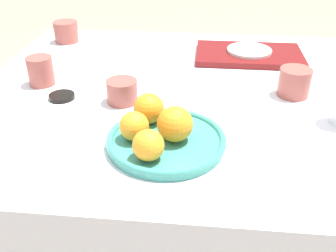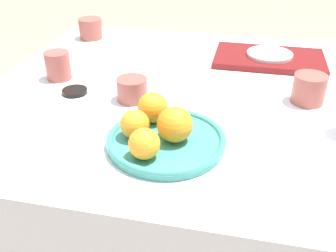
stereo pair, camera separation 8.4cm
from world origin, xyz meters
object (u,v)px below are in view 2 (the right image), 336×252
Objects in this scene: orange_0 at (175,124)px; orange_3 at (144,144)px; fruit_platter at (168,140)px; cup_0 at (58,65)px; cup_2 at (132,89)px; cup_1 at (309,88)px; side_plate at (270,54)px; orange_1 at (153,107)px; cup_3 at (91,29)px; soy_dish at (75,91)px; napkin at (106,52)px; orange_2 at (135,124)px; serving_tray at (269,59)px.

orange_0 is 1.20× the size of orange_3.
fruit_platter is 3.39× the size of orange_0.
cup_0 reaches higher than cup_2.
orange_3 is at bearing -121.25° from orange_0.
cup_1 is (0.35, 0.37, -0.01)m from orange_3.
cup_0 is (-0.61, -0.27, 0.02)m from side_plate.
orange_3 reaches higher than cup_2.
orange_1 is 0.56m from side_plate.
fruit_platter is at bearing 68.05° from orange_3.
cup_3 is 1.25× the size of soy_dish.
orange_1 is 0.48× the size of napkin.
cup_2 is 0.94× the size of cup_3.
soy_dish is (0.14, -0.46, -0.03)m from cup_3.
cup_2 is at bearing 128.41° from orange_0.
orange_1 is at bearing 74.80° from orange_2.
cup_2 is at bearing -56.64° from cup_3.
fruit_platter reaches higher than napkin.
cup_3 is at bearing 119.29° from orange_2.
cup_1 is 0.47m from cup_2.
orange_1 reaches higher than orange_3.
soy_dish is at bearing 178.95° from cup_2.
napkin is at bearing 75.03° from cup_0.
napkin is at bearing 116.96° from orange_3.
orange_0 reaches higher than napkin.
cup_3 is at bearing 123.36° from cup_2.
orange_3 is 0.30m from cup_2.
cup_1 is 0.58× the size of napkin.
side_plate is 1.71× the size of cup_3.
orange_2 is 0.43× the size of side_plate.
orange_0 is 0.25m from cup_2.
side_plate is at bearing -8.44° from cup_3.
side_plate is (0.00, 0.00, 0.02)m from serving_tray.
serving_tray is 2.38× the size of side_plate.
orange_3 is (-0.03, -0.08, 0.04)m from fruit_platter.
orange_0 is 0.91× the size of cup_1.
cup_0 is at bearing 147.67° from orange_1.
napkin is (-0.28, 0.45, -0.05)m from orange_1.
cup_1 is at bearing 30.78° from orange_1.
cup_0 is at bearing -82.27° from cup_3.
orange_2 is 0.44m from cup_0.
side_plate is at bearing 109.80° from cup_1.
cup_1 is (0.32, 0.29, 0.03)m from fruit_platter.
cup_0 is (-0.40, 0.29, 0.03)m from fruit_platter.
soy_dish is at bearing -73.41° from cup_3.
orange_0 is 1.09× the size of orange_1.
orange_2 is 0.78× the size of cup_0.
cup_3 reaches higher than serving_tray.
orange_3 is 0.69m from serving_tray.
orange_2 is at bearing -116.94° from side_plate.
fruit_platter is 0.05m from orange_0.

